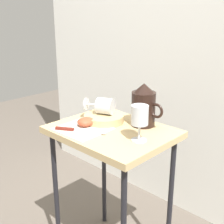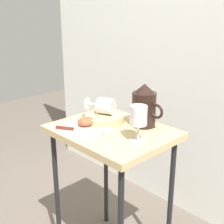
{
  "view_description": "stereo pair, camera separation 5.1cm",
  "coord_description": "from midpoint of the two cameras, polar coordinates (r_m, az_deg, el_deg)",
  "views": [
    {
      "loc": [
        0.88,
        -0.92,
        1.22
      ],
      "look_at": [
        0.0,
        0.0,
        0.79
      ],
      "focal_mm": 49.17,
      "sensor_mm": 36.0,
      "label": 1
    },
    {
      "loc": [
        0.92,
        -0.89,
        1.22
      ],
      "look_at": [
        0.0,
        0.0,
        0.79
      ],
      "focal_mm": 49.17,
      "sensor_mm": 36.0,
      "label": 2
    }
  ],
  "objects": [
    {
      "name": "knife",
      "position": [
        1.36,
        -6.25,
        -3.21
      ],
      "size": [
        0.21,
        0.13,
        0.01
      ],
      "color": "silver",
      "rests_on": "linen_napkin"
    },
    {
      "name": "curtain_drape",
      "position": [
        1.77,
        15.73,
        14.4
      ],
      "size": [
        2.4,
        0.03,
        2.22
      ],
      "primitive_type": "cube",
      "color": "white",
      "rests_on": "ground_plane"
    },
    {
      "name": "apple_half_left",
      "position": [
        1.4,
        -3.98,
        -1.82
      ],
      "size": [
        0.07,
        0.07,
        0.04
      ],
      "primitive_type": "ellipsoid",
      "color": "#C15133",
      "rests_on": "linen_napkin"
    },
    {
      "name": "table",
      "position": [
        1.41,
        1.04,
        -6.31
      ],
      "size": [
        0.53,
        0.42,
        0.71
      ],
      "color": "tan",
      "rests_on": "ground_plane"
    },
    {
      "name": "pitcher",
      "position": [
        1.4,
        7.02,
        0.57
      ],
      "size": [
        0.16,
        0.11,
        0.2
      ],
      "color": "black",
      "rests_on": "table"
    },
    {
      "name": "linen_napkin",
      "position": [
        1.38,
        -4.41,
        -3.06
      ],
      "size": [
        0.22,
        0.21,
        0.0
      ],
      "primitive_type": "cube",
      "rotation": [
        0.0,
        0.0,
        0.03
      ],
      "color": "silver",
      "rests_on": "table"
    },
    {
      "name": "apple_half_right",
      "position": [
        1.4,
        -3.55,
        -1.72
      ],
      "size": [
        0.07,
        0.07,
        0.04
      ],
      "primitive_type": "ellipsoid",
      "color": "#C15133",
      "rests_on": "linen_napkin"
    },
    {
      "name": "wine_glass_upright",
      "position": [
        1.22,
        6.12,
        -1.05
      ],
      "size": [
        0.07,
        0.07,
        0.15
      ],
      "color": "silver",
      "rests_on": "table"
    },
    {
      "name": "wine_glass_tipped_near",
      "position": [
        1.45,
        -0.27,
        1.14
      ],
      "size": [
        0.16,
        0.12,
        0.08
      ],
      "color": "silver",
      "rests_on": "basket_tray"
    },
    {
      "name": "basket_tray",
      "position": [
        1.46,
        -0.35,
        -1.13
      ],
      "size": [
        0.19,
        0.19,
        0.03
      ],
      "primitive_type": "cylinder",
      "color": "tan",
      "rests_on": "table"
    }
  ]
}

